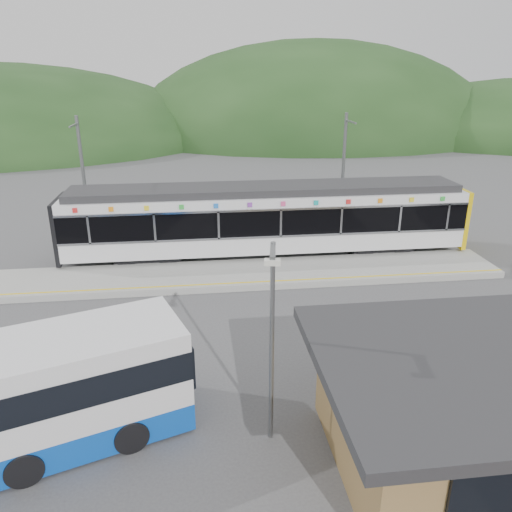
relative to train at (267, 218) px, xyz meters
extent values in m
plane|color=#4C4C4F|center=(-2.34, -6.00, -2.06)|extent=(120.00, 120.00, 0.00)
ellipsoid|color=#1E3D19|center=(13.66, 48.00, -2.06)|extent=(52.00, 39.00, 26.00)
cube|color=#9E9E99|center=(-2.34, -2.70, -1.91)|extent=(26.00, 3.20, 0.30)
cube|color=yellow|center=(-2.34, -4.00, -1.76)|extent=(26.00, 0.10, 0.01)
cube|color=black|center=(-6.02, 0.00, -1.76)|extent=(3.20, 2.20, 0.56)
cube|color=black|center=(5.98, 0.00, -1.76)|extent=(3.20, 2.20, 0.56)
cube|color=silver|center=(-0.02, 0.00, -1.02)|extent=(20.00, 2.90, 0.92)
cube|color=black|center=(-0.02, 0.00, 0.16)|extent=(20.00, 2.96, 1.45)
cube|color=silver|center=(-0.02, -1.50, -0.51)|extent=(20.00, 0.05, 0.10)
cube|color=silver|center=(-0.02, -1.50, 0.84)|extent=(20.00, 0.05, 0.10)
cube|color=silver|center=(-0.02, 0.00, 1.11)|extent=(20.00, 2.90, 0.45)
cube|color=#2D2D30|center=(-0.02, 0.00, 1.52)|extent=(19.40, 2.50, 0.36)
cube|color=yellow|center=(10.10, 0.00, -0.16)|extent=(0.24, 2.92, 3.00)
cube|color=black|center=(-10.12, 0.00, -0.16)|extent=(0.20, 2.92, 3.00)
cube|color=silver|center=(-8.52, -1.50, 0.16)|extent=(0.10, 0.05, 1.35)
cube|color=silver|center=(-5.52, -1.50, 0.16)|extent=(0.10, 0.05, 1.35)
cube|color=silver|center=(-2.52, -1.50, 0.16)|extent=(0.10, 0.05, 1.35)
cube|color=silver|center=(0.48, -1.50, 0.16)|extent=(0.10, 0.05, 1.35)
cube|color=silver|center=(3.48, -1.50, 0.16)|extent=(0.10, 0.05, 1.35)
cube|color=silver|center=(6.48, -1.50, 0.16)|extent=(0.10, 0.05, 1.35)
cube|color=silver|center=(8.98, -1.50, 0.16)|extent=(0.10, 0.05, 1.35)
cube|color=red|center=(-9.02, -1.49, 1.12)|extent=(0.22, 0.04, 0.22)
cube|color=orange|center=(-7.42, -1.49, 1.12)|extent=(0.22, 0.04, 0.22)
cube|color=yellow|center=(-5.82, -1.49, 1.12)|extent=(0.22, 0.04, 0.22)
cube|color=green|center=(-4.22, -1.49, 1.12)|extent=(0.22, 0.04, 0.22)
cube|color=blue|center=(-2.62, -1.49, 1.12)|extent=(0.22, 0.04, 0.22)
cube|color=purple|center=(-1.02, -1.49, 1.12)|extent=(0.22, 0.04, 0.22)
cube|color=#E54C8C|center=(0.58, -1.49, 1.12)|extent=(0.22, 0.04, 0.22)
cube|color=#19A5A5|center=(2.18, -1.49, 1.12)|extent=(0.22, 0.04, 0.22)
cube|color=red|center=(3.78, -1.49, 1.12)|extent=(0.22, 0.04, 0.22)
cube|color=orange|center=(5.38, -1.49, 1.12)|extent=(0.22, 0.04, 0.22)
cube|color=yellow|center=(6.98, -1.49, 1.12)|extent=(0.22, 0.04, 0.22)
cube|color=green|center=(8.58, -1.49, 1.12)|extent=(0.22, 0.04, 0.22)
cylinder|color=slate|center=(-9.34, 2.60, 1.44)|extent=(0.18, 0.18, 7.00)
cube|color=slate|center=(-9.34, 1.80, 4.54)|extent=(0.08, 1.80, 0.08)
cylinder|color=slate|center=(4.66, 2.60, 1.44)|extent=(0.18, 0.18, 7.00)
cube|color=slate|center=(4.66, 1.80, 4.54)|extent=(0.08, 1.80, 0.08)
cube|color=olive|center=(3.66, -15.00, -0.71)|extent=(8.00, 5.00, 2.70)
cylinder|color=black|center=(-8.19, -13.36, -1.61)|extent=(1.72, 2.78, 0.90)
cylinder|color=black|center=(-5.82, -12.53, -1.61)|extent=(1.72, 2.78, 0.90)
cylinder|color=slate|center=(-1.82, -13.57, 0.69)|extent=(0.12, 0.12, 5.52)
cube|color=slate|center=(-1.82, -13.98, 3.36)|extent=(0.27, 0.93, 0.12)
cube|color=silver|center=(-1.82, -14.40, 3.29)|extent=(0.38, 0.24, 0.12)
camera|label=1|loc=(-3.52, -24.21, 7.20)|focal=35.00mm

